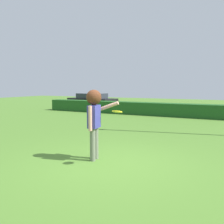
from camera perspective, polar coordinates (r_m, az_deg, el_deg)
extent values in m
plane|color=#497529|center=(6.29, -0.81, -11.65)|extent=(60.00, 60.00, 0.00)
cylinder|color=slate|center=(6.56, -3.75, -7.10)|extent=(0.14, 0.14, 0.84)
cylinder|color=slate|center=(6.38, -4.46, -7.48)|extent=(0.14, 0.14, 0.84)
cube|color=#37378B|center=(6.34, -4.15, -1.04)|extent=(0.27, 0.41, 0.58)
cylinder|color=tan|center=(6.43, -1.05, 1.22)|extent=(0.62, 0.17, 0.30)
cylinder|color=tan|center=(6.13, -5.02, -1.48)|extent=(0.09, 0.09, 0.62)
sphere|color=tan|center=(6.30, -4.18, 3.11)|extent=(0.22, 0.22, 0.22)
sphere|color=#4A2615|center=(6.30, -4.18, 3.38)|extent=(0.39, 0.39, 0.39)
cylinder|color=yellow|center=(5.71, 1.18, 0.09)|extent=(0.24, 0.24, 0.08)
cube|color=#1F4F1D|center=(15.65, 16.78, 0.33)|extent=(20.14, 0.90, 0.81)
cube|color=black|center=(20.80, -4.61, 2.42)|extent=(4.43, 2.40, 0.55)
cube|color=#2D333D|center=(20.77, -4.62, 3.73)|extent=(2.44, 1.92, 0.40)
cylinder|color=black|center=(20.54, 0.04, 1.63)|extent=(0.61, 0.20, 0.60)
cylinder|color=black|center=(19.22, -3.02, 1.30)|extent=(0.61, 0.20, 0.60)
cylinder|color=black|center=(22.43, -5.96, 1.98)|extent=(0.61, 0.20, 0.60)
cylinder|color=black|center=(21.23, -9.10, 1.70)|extent=(0.61, 0.20, 0.60)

